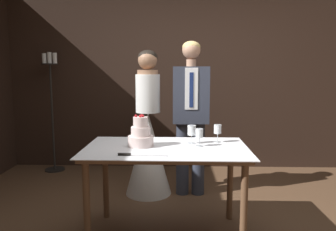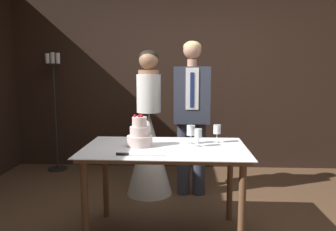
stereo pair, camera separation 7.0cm
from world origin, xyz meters
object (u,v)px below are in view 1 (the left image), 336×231
object	(u,v)px
wine_glass_middle	(218,130)
groom	(191,111)
wine_glass_far	(192,131)
wine_glass_near	(199,134)
cake_knife	(133,155)
candle_stand	(52,109)
tiered_cake	(141,135)
bride	(148,142)
cake_table	(166,157)

from	to	relation	value
wine_glass_middle	groom	size ratio (longest dim) A/B	0.09
wine_glass_far	wine_glass_near	bearing A→B (deg)	-59.44
cake_knife	wine_glass_middle	bearing A→B (deg)	36.33
groom	candle_stand	world-z (taller)	groom
cake_knife	candle_stand	world-z (taller)	candle_stand
cake_knife	candle_stand	bearing A→B (deg)	125.37
wine_glass_near	wine_glass_far	distance (m)	0.12
tiered_cake	wine_glass_middle	distance (m)	0.71
groom	candle_stand	size ratio (longest dim) A/B	1.04
cake_knife	groom	world-z (taller)	groom
wine_glass_middle	wine_glass_near	bearing A→B (deg)	-137.88
wine_glass_middle	bride	xyz separation A→B (m)	(-0.71, 0.79, -0.29)
wine_glass_far	cake_knife	bearing A→B (deg)	-136.70
cake_knife	wine_glass_near	bearing A→B (deg)	33.71
wine_glass_middle	bride	bearing A→B (deg)	132.14
tiered_cake	wine_glass_far	xyz separation A→B (m)	(0.45, 0.12, 0.01)
cake_table	wine_glass_middle	world-z (taller)	wine_glass_middle
candle_stand	bride	bearing A→B (deg)	-30.52
cake_knife	wine_glass_far	distance (m)	0.66
cake_table	bride	size ratio (longest dim) A/B	0.83
groom	bride	bearing A→B (deg)	179.93
tiered_cake	candle_stand	world-z (taller)	candle_stand
cake_knife	candle_stand	distance (m)	2.60
cake_knife	groom	distance (m)	1.39
cake_knife	bride	xyz separation A→B (m)	(0.00, 1.29, -0.18)
tiered_cake	groom	bearing A→B (deg)	63.86
wine_glass_middle	groom	distance (m)	0.82
cake_table	groom	distance (m)	1.06
bride	groom	distance (m)	0.62
wine_glass_far	bride	bearing A→B (deg)	119.26
cake_table	groom	size ratio (longest dim) A/B	0.79
candle_stand	cake_table	bearing A→B (deg)	-47.35
tiered_cake	candle_stand	bearing A→B (deg)	129.19
wine_glass_middle	groom	bearing A→B (deg)	105.41
wine_glass_middle	wine_glass_far	world-z (taller)	wine_glass_far
wine_glass_far	bride	world-z (taller)	bride
wine_glass_near	wine_glass_far	xyz separation A→B (m)	(-0.06, 0.10, 0.01)
tiered_cake	wine_glass_middle	world-z (taller)	tiered_cake
cake_knife	wine_glass_near	xyz separation A→B (m)	(0.53, 0.34, 0.10)
wine_glass_far	candle_stand	distance (m)	2.58
cake_table	wine_glass_near	bearing A→B (deg)	9.29
wine_glass_near	wine_glass_far	world-z (taller)	wine_glass_far
cake_table	candle_stand	bearing A→B (deg)	132.65
wine_glass_near	tiered_cake	bearing A→B (deg)	-178.45
wine_glass_near	groom	xyz separation A→B (m)	(-0.04, 0.95, 0.09)
cake_table	tiered_cake	world-z (taller)	tiered_cake
cake_knife	cake_table	bearing A→B (deg)	51.06
cake_table	tiered_cake	distance (m)	0.30
tiered_cake	candle_stand	xyz separation A→B (m)	(-1.49, 1.82, 0.00)
cake_knife	bride	bearing A→B (deg)	91.15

